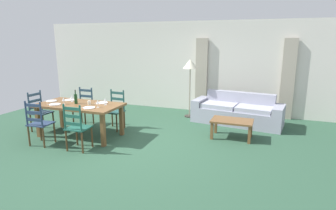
% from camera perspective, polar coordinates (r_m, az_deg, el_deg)
% --- Properties ---
extents(ground_plane, '(9.60, 9.60, 0.02)m').
position_cam_1_polar(ground_plane, '(6.06, -6.57, -7.84)').
color(ground_plane, '#2C503A').
extents(wall_far, '(9.60, 0.16, 2.70)m').
position_cam_1_polar(wall_far, '(8.76, 3.02, 7.89)').
color(wall_far, silver).
rests_on(wall_far, ground_plane).
extents(curtain_panel_left, '(0.35, 0.08, 2.20)m').
position_cam_1_polar(curtain_panel_left, '(8.49, 6.82, 5.95)').
color(curtain_panel_left, '#ABA18E').
rests_on(curtain_panel_left, ground_plane).
extents(curtain_panel_right, '(0.35, 0.08, 2.20)m').
position_cam_1_polar(curtain_panel_right, '(8.27, 23.25, 4.78)').
color(curtain_panel_right, '#ABA18E').
rests_on(curtain_panel_right, ground_plane).
extents(dining_table, '(1.90, 0.96, 0.75)m').
position_cam_1_polar(dining_table, '(6.59, -17.65, -0.53)').
color(dining_table, brown).
rests_on(dining_table, ground_plane).
extents(dining_chair_near_left, '(0.45, 0.43, 0.96)m').
position_cam_1_polar(dining_chair_near_left, '(6.36, -24.85, -3.37)').
color(dining_chair_near_left, navy).
rests_on(dining_chair_near_left, ground_plane).
extents(dining_chair_near_right, '(0.44, 0.42, 0.96)m').
position_cam_1_polar(dining_chair_near_right, '(5.79, -18.10, -4.32)').
color(dining_chair_near_right, '#215C4C').
rests_on(dining_chair_near_right, ground_plane).
extents(dining_chair_far_left, '(0.43, 0.41, 0.96)m').
position_cam_1_polar(dining_chair_far_left, '(7.50, -16.79, -0.30)').
color(dining_chair_far_left, '#2B4558').
rests_on(dining_chair_far_left, ground_plane).
extents(dining_chair_far_right, '(0.44, 0.42, 0.96)m').
position_cam_1_polar(dining_chair_far_right, '(6.97, -10.73, -0.98)').
color(dining_chair_far_right, '#24514D').
rests_on(dining_chair_far_right, ground_plane).
extents(dining_chair_head_west, '(0.42, 0.44, 0.96)m').
position_cam_1_polar(dining_chair_head_west, '(7.38, -24.73, -1.19)').
color(dining_chair_head_west, '#2E465B').
rests_on(dining_chair_head_west, ground_plane).
extents(dinner_plate_near_left, '(0.24, 0.24, 0.02)m').
position_cam_1_polar(dinner_plate_near_left, '(6.67, -22.08, 0.12)').
color(dinner_plate_near_left, white).
rests_on(dinner_plate_near_left, dining_table).
extents(fork_near_left, '(0.03, 0.17, 0.01)m').
position_cam_1_polar(fork_near_left, '(6.77, -23.01, 0.17)').
color(fork_near_left, silver).
rests_on(fork_near_left, dining_table).
extents(dinner_plate_near_right, '(0.24, 0.24, 0.02)m').
position_cam_1_polar(dinner_plate_near_right, '(6.11, -15.80, -0.54)').
color(dinner_plate_near_right, white).
rests_on(dinner_plate_near_right, dining_table).
extents(fork_near_right, '(0.02, 0.17, 0.01)m').
position_cam_1_polar(fork_near_right, '(6.19, -16.92, -0.48)').
color(fork_near_right, silver).
rests_on(fork_near_right, dining_table).
extents(dinner_plate_far_left, '(0.24, 0.24, 0.02)m').
position_cam_1_polar(dinner_plate_far_left, '(7.03, -19.37, 0.98)').
color(dinner_plate_far_left, white).
rests_on(dinner_plate_far_left, dining_table).
extents(fork_far_left, '(0.03, 0.17, 0.01)m').
position_cam_1_polar(fork_far_left, '(7.13, -20.30, 1.02)').
color(fork_far_left, silver).
rests_on(fork_far_left, dining_table).
extents(dinner_plate_far_right, '(0.24, 0.24, 0.02)m').
position_cam_1_polar(dinner_plate_far_right, '(6.50, -13.23, 0.44)').
color(dinner_plate_far_right, white).
rests_on(dinner_plate_far_right, dining_table).
extents(fork_far_right, '(0.02, 0.17, 0.01)m').
position_cam_1_polar(fork_far_right, '(6.59, -14.32, 0.48)').
color(fork_far_right, silver).
rests_on(fork_far_right, dining_table).
extents(dinner_plate_head_west, '(0.24, 0.24, 0.02)m').
position_cam_1_polar(dinner_plate_head_west, '(7.07, -22.72, 0.76)').
color(dinner_plate_head_west, white).
rests_on(dinner_plate_head_west, dining_table).
extents(fork_head_west, '(0.03, 0.17, 0.01)m').
position_cam_1_polar(fork_head_west, '(7.17, -23.59, 0.79)').
color(fork_head_west, silver).
rests_on(fork_head_west, dining_table).
extents(wine_bottle, '(0.07, 0.07, 0.32)m').
position_cam_1_polar(wine_bottle, '(6.59, -18.31, 1.24)').
color(wine_bottle, '#143819').
rests_on(wine_bottle, dining_table).
extents(wine_glass_near_left, '(0.06, 0.06, 0.16)m').
position_cam_1_polar(wine_glass_near_left, '(6.62, -20.54, 1.06)').
color(wine_glass_near_left, white).
rests_on(wine_glass_near_left, dining_table).
extents(wine_glass_near_right, '(0.06, 0.06, 0.16)m').
position_cam_1_polar(wine_glass_near_right, '(6.10, -14.17, 0.54)').
color(wine_glass_near_right, white).
rests_on(wine_glass_near_right, dining_table).
extents(wine_glass_far_left, '(0.06, 0.06, 0.16)m').
position_cam_1_polar(wine_glass_far_left, '(6.84, -19.06, 1.54)').
color(wine_glass_far_left, white).
rests_on(wine_glass_far_left, dining_table).
extents(wine_glass_far_right, '(0.06, 0.06, 0.16)m').
position_cam_1_polar(wine_glass_far_right, '(6.30, -12.70, 1.01)').
color(wine_glass_far_right, white).
rests_on(wine_glass_far_right, dining_table).
extents(coffee_cup_primary, '(0.07, 0.07, 0.09)m').
position_cam_1_polar(coffee_cup_primary, '(6.41, -15.78, 0.43)').
color(coffee_cup_primary, beige).
rests_on(coffee_cup_primary, dining_table).
extents(couch, '(2.37, 1.10, 0.80)m').
position_cam_1_polar(couch, '(7.56, 13.96, -1.48)').
color(couch, '#999BAC').
rests_on(couch, ground_plane).
extents(coffee_table, '(0.90, 0.56, 0.42)m').
position_cam_1_polar(coffee_table, '(6.38, 12.94, -3.55)').
color(coffee_table, brown).
rests_on(coffee_table, ground_plane).
extents(standing_lamp, '(0.40, 0.40, 1.64)m').
position_cam_1_polar(standing_lamp, '(7.80, 4.55, 7.67)').
color(standing_lamp, '#332D28').
rests_on(standing_lamp, ground_plane).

